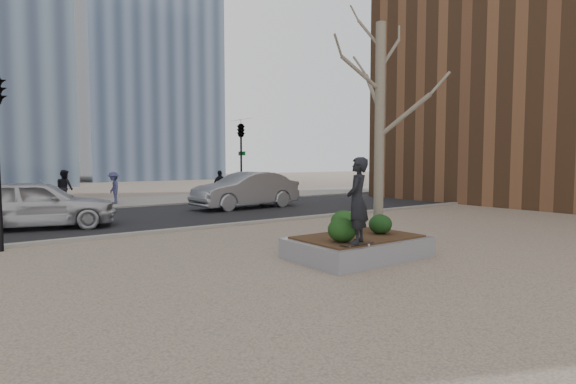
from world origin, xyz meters
TOP-DOWN VIEW (x-y plane):
  - ground at (0.00, 0.00)m, footprint 120.00×120.00m
  - street at (0.00, 10.00)m, footprint 60.00×8.00m
  - far_sidewalk at (0.00, 17.00)m, footprint 60.00×6.00m
  - planter at (1.00, 0.00)m, footprint 3.00×2.00m
  - planter_mulch at (1.00, 0.00)m, footprint 2.70×1.70m
  - sycamore_tree at (2.00, 0.30)m, footprint 2.80×2.80m
  - shrub_left at (0.19, -0.35)m, footprint 0.60×0.60m
  - shrub_middle at (1.08, 0.55)m, footprint 0.62×0.62m
  - shrub_right at (1.63, -0.10)m, footprint 0.54×0.54m
  - skateboard at (0.21, -0.76)m, footprint 0.79×0.22m
  - skateboarder at (0.21, -0.76)m, footprint 0.76×0.70m
  - police_car at (-4.25, 9.08)m, footprint 4.97×3.05m
  - car_silver at (4.36, 10.54)m, footprint 5.12×2.05m
  - car_third at (16.37, 11.19)m, footprint 4.94×2.87m
  - pedestrian_a at (-2.19, 16.46)m, footprint 0.94×1.04m
  - pedestrian_b at (0.02, 16.21)m, footprint 0.65×1.08m
  - pedestrian_c at (5.54, 15.31)m, footprint 0.98×0.47m
  - traffic_light_far at (6.50, 14.60)m, footprint 0.60×2.48m

SIDE VIEW (x-z plane):
  - ground at x=0.00m, z-range 0.00..0.00m
  - street at x=0.00m, z-range 0.00..0.02m
  - far_sidewalk at x=0.00m, z-range 0.00..0.02m
  - planter at x=1.00m, z-range 0.00..0.45m
  - planter_mulch at x=1.00m, z-range 0.45..0.49m
  - skateboard at x=0.21m, z-range 0.45..0.53m
  - car_third at x=16.37m, z-range 0.02..1.36m
  - shrub_right at x=1.63m, z-range 0.49..0.95m
  - shrub_left at x=0.19m, z-range 0.49..1.00m
  - shrub_middle at x=1.08m, z-range 0.49..1.02m
  - police_car at x=-4.25m, z-range 0.02..1.60m
  - pedestrian_b at x=0.02m, z-range 0.02..1.64m
  - pedestrian_c at x=5.54m, z-range 0.02..1.66m
  - car_silver at x=4.36m, z-range 0.02..1.68m
  - pedestrian_a at x=-2.19m, z-range 0.02..1.76m
  - skateboarder at x=0.21m, z-range 0.52..2.27m
  - traffic_light_far at x=6.50m, z-range 0.00..4.50m
  - sycamore_tree at x=2.00m, z-range 0.49..7.09m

